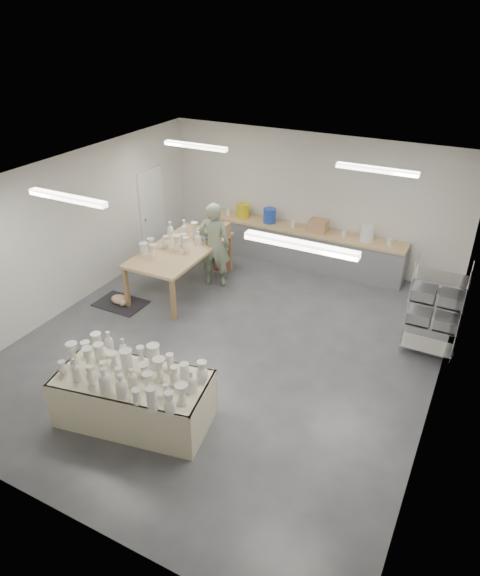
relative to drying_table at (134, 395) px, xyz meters
The scene contains 9 objects.
room 2.87m from the drying_table, 85.32° to the left, with size 8.00×8.02×3.00m.
back_counter 5.98m from the drying_table, 87.20° to the left, with size 4.60×0.60×1.24m.
wire_shelf 5.11m from the drying_table, 46.49° to the left, with size 0.88×0.48×1.80m.
drying_table is the anchor object (origin of this frame).
work_table 4.19m from the drying_table, 112.77° to the left, with size 1.29×2.51×1.31m.
rug 3.49m from the drying_table, 132.92° to the left, with size 1.00×0.70×0.02m, color black.
cat 3.46m from the drying_table, 132.83° to the left, with size 0.48×0.40×0.18m.
potter 4.35m from the drying_table, 104.32° to the left, with size 0.68×0.45×1.87m, color gray.
red_stool 4.59m from the drying_table, 103.48° to the left, with size 0.42×0.42×0.30m.
Camera 1 is at (3.69, -6.65, 5.38)m, focal length 32.00 mm.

